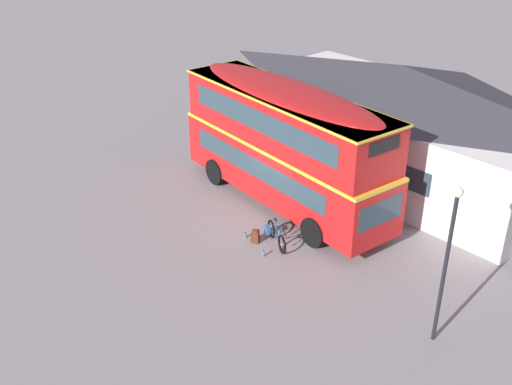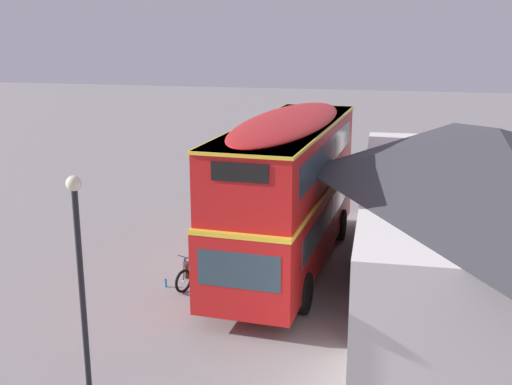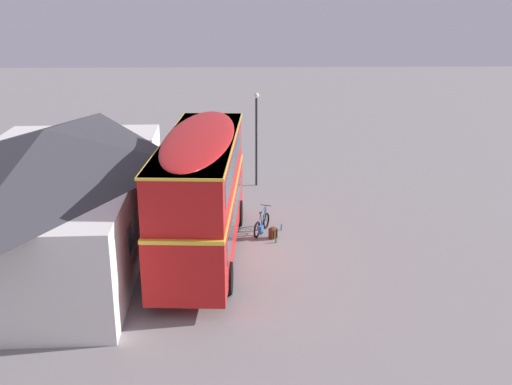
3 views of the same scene
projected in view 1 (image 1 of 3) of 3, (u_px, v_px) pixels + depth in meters
ground_plane at (283, 213)px, 23.55m from camera, size 120.00×120.00×0.00m
double_decker_bus at (285, 142)px, 23.06m from camera, size 10.07×3.07×4.79m
touring_bicycle at (275, 235)px, 21.40m from camera, size 1.67×0.77×1.06m
backpack_on_ground at (256, 236)px, 21.57m from camera, size 0.37×0.38×0.49m
water_bottle_blue_sports at (263, 253)px, 20.80m from camera, size 0.07×0.07×0.25m
water_bottle_green_metal at (245, 235)px, 21.88m from camera, size 0.07×0.07×0.23m
pub_building at (396, 118)px, 25.97m from camera, size 14.80×7.82×4.72m
street_lamp at (448, 250)px, 15.78m from camera, size 0.28×0.28×4.80m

